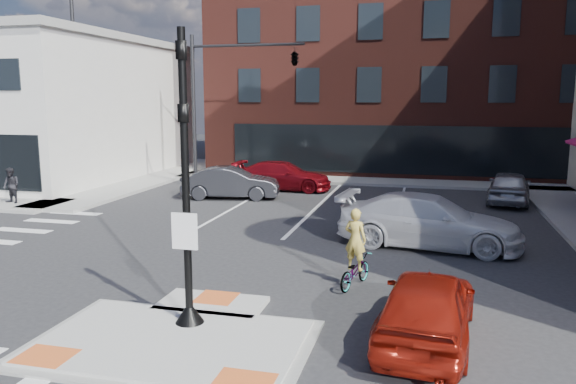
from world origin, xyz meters
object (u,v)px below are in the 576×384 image
(bg_car_red, at_px, (283,176))
(cyclist, at_px, (355,261))
(red_sedan, at_px, (427,306))
(bg_car_dark, at_px, (231,183))
(white_pickup, at_px, (429,221))
(bg_car_silver, at_px, (509,187))
(pedestrian_a, at_px, (11,186))

(bg_car_red, relative_size, cyclist, 2.50)
(red_sedan, relative_size, bg_car_red, 0.85)
(red_sedan, xyz_separation_m, bg_car_dark, (-9.23, 14.17, 0.02))
(red_sedan, relative_size, white_pickup, 0.74)
(bg_car_dark, bearing_deg, red_sedan, -157.54)
(red_sedan, xyz_separation_m, bg_car_red, (-7.48, 17.25, 0.00))
(bg_car_red, bearing_deg, cyclist, -158.65)
(red_sedan, bearing_deg, bg_car_silver, -96.75)
(white_pickup, bearing_deg, bg_car_silver, -15.12)
(bg_car_dark, bearing_deg, cyclist, -157.24)
(white_pickup, height_order, bg_car_silver, white_pickup)
(white_pickup, xyz_separation_m, bg_car_red, (-7.47, 9.85, -0.10))
(white_pickup, height_order, pedestrian_a, pedestrian_a)
(bg_car_silver, bearing_deg, bg_car_dark, 17.42)
(white_pickup, xyz_separation_m, cyclist, (-1.79, -4.50, -0.16))
(red_sedan, relative_size, bg_car_silver, 0.97)
(white_pickup, height_order, cyclist, cyclist)
(red_sedan, distance_m, bg_car_silver, 16.50)
(red_sedan, xyz_separation_m, bg_car_silver, (3.50, 16.13, 0.02))
(red_sedan, height_order, bg_car_dark, bg_car_dark)
(bg_car_silver, relative_size, bg_car_red, 0.87)
(bg_car_silver, height_order, pedestrian_a, pedestrian_a)
(bg_car_silver, distance_m, pedestrian_a, 22.33)
(red_sedan, height_order, cyclist, cyclist)
(pedestrian_a, bearing_deg, bg_car_silver, 27.56)
(red_sedan, xyz_separation_m, white_pickup, (-0.01, 7.40, 0.11))
(white_pickup, relative_size, bg_car_dark, 1.27)
(white_pickup, relative_size, cyclist, 2.86)
(bg_car_dark, relative_size, bg_car_silver, 1.03)
(bg_car_dark, distance_m, bg_car_red, 3.54)
(bg_car_red, distance_m, pedestrian_a, 12.80)
(pedestrian_a, bearing_deg, bg_car_red, 46.52)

